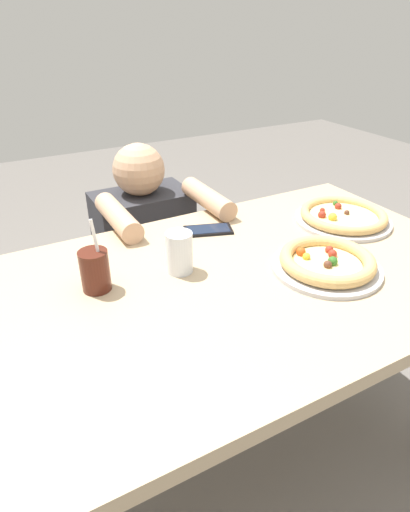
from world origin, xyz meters
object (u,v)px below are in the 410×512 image
Objects in this scene: pizza_near at (327,263)px; diner_seated at (147,267)px; pizza_far at (343,216)px; drink_cup_colored at (95,270)px; water_cup_clear at (179,252)px; cell_phone at (208,230)px.

diner_seated is (-0.24, 0.74, -0.34)m from pizza_near.
pizza_near is at bearing -141.58° from pizza_far.
diner_seated reaches higher than pizza_near.
water_cup_clear is (0.22, -0.02, 0.00)m from drink_cup_colored.
drink_cup_colored is at bearing 179.99° from pizza_far.
diner_seated is at bearing 132.59° from pizza_far.
pizza_near is 0.39m from cell_phone.
pizza_near is 0.39m from water_cup_clear.
water_cup_clear is 0.26m from cell_phone.
pizza_near is at bearing -65.19° from cell_phone.
drink_cup_colored is at bearing -121.38° from diner_seated.
pizza_near is 0.94× the size of pizza_far.
drink_cup_colored is at bearing 160.12° from pizza_near.
cell_phone is (-0.16, 0.36, -0.02)m from pizza_near.
water_cup_clear is at bearing 152.24° from pizza_near.
drink_cup_colored is (-0.57, 0.20, 0.03)m from pizza_near.
pizza_far is 1.87× the size of cell_phone.
drink_cup_colored reaches higher than pizza_far.
drink_cup_colored is at bearing 174.31° from water_cup_clear.
diner_seated is (0.11, 0.56, -0.37)m from water_cup_clear.
drink_cup_colored is 0.73m from diner_seated.
drink_cup_colored reaches higher than pizza_near.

